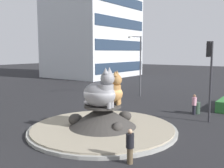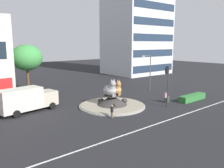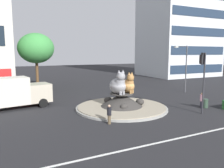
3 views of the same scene
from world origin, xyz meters
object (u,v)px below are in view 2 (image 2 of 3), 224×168
at_px(pedestrian_pink_shirt, 165,97).
at_px(delivery_box_truck, 27,99).
at_px(traffic_light_mast, 167,78).
at_px(office_tower, 137,16).
at_px(cat_statue_tabby, 116,89).
at_px(pedestrian_black_shirt, 112,111).
at_px(cat_statue_grey, 110,90).
at_px(broadleaf_tree_behind_island, 27,58).
at_px(litter_bin, 168,99).
at_px(streetlight_arm, 149,70).

height_order(pedestrian_pink_shirt, delivery_box_truck, delivery_box_truck).
relative_size(traffic_light_mast, office_tower, 0.17).
bearing_deg(cat_statue_tabby, pedestrian_black_shirt, -61.94).
relative_size(office_tower, delivery_box_truck, 4.21).
bearing_deg(cat_statue_grey, broadleaf_tree_behind_island, -168.02).
bearing_deg(delivery_box_truck, traffic_light_mast, -40.38).
height_order(cat_statue_tabby, litter_bin, cat_statue_tabby).
bearing_deg(traffic_light_mast, office_tower, -38.47).
distance_m(traffic_light_mast, delivery_box_truck, 18.37).
height_order(cat_statue_grey, office_tower, office_tower).
bearing_deg(pedestrian_black_shirt, traffic_light_mast, -145.45).
distance_m(pedestrian_black_shirt, litter_bin, 10.95).
height_order(office_tower, pedestrian_pink_shirt, office_tower).
relative_size(cat_statue_grey, delivery_box_truck, 0.31).
bearing_deg(pedestrian_pink_shirt, litter_bin, 61.22).
distance_m(cat_statue_grey, streetlight_arm, 13.48).
bearing_deg(office_tower, traffic_light_mast, -128.02).
bearing_deg(pedestrian_black_shirt, cat_statue_tabby, -94.77).
bearing_deg(delivery_box_truck, broadleaf_tree_behind_island, 60.08).
xyz_separation_m(pedestrian_pink_shirt, pedestrian_black_shirt, (-10.49, -0.41, -0.02)).
xyz_separation_m(office_tower, pedestrian_black_shirt, (-31.65, -27.00, -15.22)).
bearing_deg(traffic_light_mast, broadleaf_tree_behind_island, 29.94).
xyz_separation_m(broadleaf_tree_behind_island, litter_bin, (13.48, -18.90, -5.71)).
bearing_deg(cat_statue_tabby, litter_bin, 49.40).
bearing_deg(broadleaf_tree_behind_island, litter_bin, -54.49).
distance_m(pedestrian_pink_shirt, litter_bin, 0.59).
relative_size(cat_statue_grey, office_tower, 0.07).
xyz_separation_m(streetlight_arm, delivery_box_truck, (-22.09, 0.67, -2.12)).
xyz_separation_m(traffic_light_mast, litter_bin, (2.15, 1.38, -3.57)).
bearing_deg(office_tower, broadleaf_tree_behind_island, -166.06).
xyz_separation_m(cat_statue_grey, litter_bin, (8.25, -3.18, -2.00)).
relative_size(cat_statue_tabby, litter_bin, 2.57).
xyz_separation_m(office_tower, pedestrian_pink_shirt, (-21.16, -26.59, -15.20)).
bearing_deg(broadleaf_tree_behind_island, streetlight_arm, -32.39).
height_order(pedestrian_black_shirt, litter_bin, pedestrian_black_shirt).
distance_m(traffic_light_mast, streetlight_arm, 11.08).
xyz_separation_m(cat_statue_grey, streetlight_arm, (12.70, 4.34, 1.34)).
height_order(cat_statue_tabby, pedestrian_black_shirt, cat_statue_tabby).
distance_m(office_tower, delivery_box_truck, 44.91).
bearing_deg(office_tower, pedestrian_pink_shirt, -127.33).
bearing_deg(pedestrian_pink_shirt, traffic_light_mast, -72.77).
relative_size(streetlight_arm, pedestrian_black_shirt, 4.21).
xyz_separation_m(office_tower, broadleaf_tree_behind_island, (-34.19, -7.74, -9.88)).
distance_m(streetlight_arm, delivery_box_truck, 22.20).
relative_size(broadleaf_tree_behind_island, delivery_box_truck, 1.10).
height_order(traffic_light_mast, pedestrian_black_shirt, traffic_light_mast).
height_order(broadleaf_tree_behind_island, delivery_box_truck, broadleaf_tree_behind_island).
xyz_separation_m(cat_statue_tabby, pedestrian_pink_shirt, (6.72, -3.23, -1.52)).
bearing_deg(pedestrian_black_shirt, delivery_box_truck, -10.82).
distance_m(cat_statue_tabby, pedestrian_pink_shirt, 7.61).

